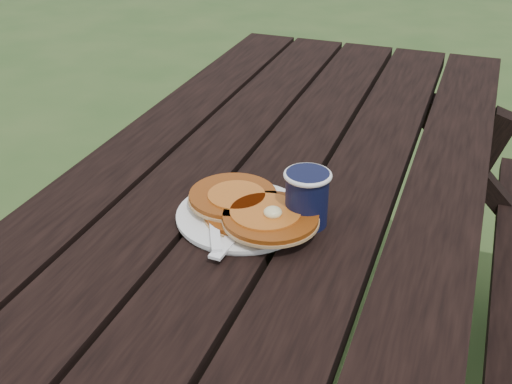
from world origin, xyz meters
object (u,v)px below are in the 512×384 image
(pancake_stack, at_px, (252,209))
(coffee_cup, at_px, (307,195))
(picnic_table, at_px, (268,338))
(plate, at_px, (243,216))

(pancake_stack, height_order, coffee_cup, coffee_cup)
(picnic_table, distance_m, pancake_stack, 0.43)
(pancake_stack, bearing_deg, picnic_table, 97.22)
(plate, relative_size, coffee_cup, 2.29)
(picnic_table, height_order, plate, plate)
(coffee_cup, bearing_deg, picnic_table, 131.13)
(picnic_table, bearing_deg, pancake_stack, -82.78)
(pancake_stack, relative_size, coffee_cup, 2.48)
(plate, bearing_deg, coffee_cup, 13.22)
(pancake_stack, xyz_separation_m, coffee_cup, (0.08, 0.03, 0.03))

